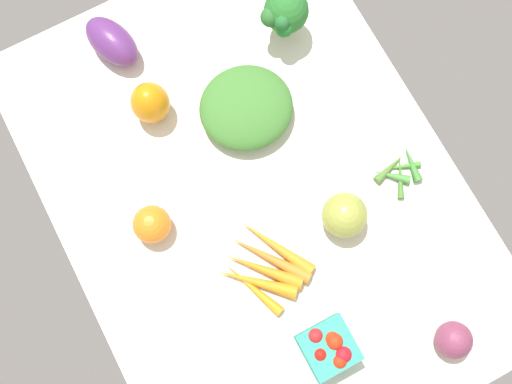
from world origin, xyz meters
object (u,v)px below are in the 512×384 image
leafy_greens_clump (246,107)px  heirloom_tomato_green (344,215)px  heirloom_tomato_orange (152,224)px  berry_basket (329,347)px  carrot_bunch (265,267)px  bell_pepper_orange (150,103)px  broccoli_head (285,12)px  okra_pile (398,170)px  red_onion_center (454,340)px  eggplant (112,42)px

leafy_greens_clump → heirloom_tomato_green: heirloom_tomato_green is taller
heirloom_tomato_orange → berry_basket: berry_basket is taller
carrot_bunch → bell_pepper_orange: bearing=7.2°
berry_basket → bell_pepper_orange: 57.66cm
bell_pepper_orange → broccoli_head: bearing=-84.0°
broccoli_head → berry_basket: bearing=158.7°
okra_pile → red_onion_center: red_onion_center is taller
berry_basket → heirloom_tomato_orange: bearing=27.5°
leafy_greens_clump → heirloom_tomato_orange: 29.57cm
bell_pepper_orange → leafy_greens_clump: bearing=-119.0°
red_onion_center → berry_basket: (9.62, 20.83, 0.48)cm
broccoli_head → leafy_greens_clump: bearing=129.3°
eggplant → bell_pepper_orange: (-16.02, -1.11, 1.30)cm
eggplant → red_onion_center: eggplant is taller
heirloom_tomato_green → eggplant: size_ratio=0.67×
broccoli_head → carrot_bunch: bearing=147.3°
leafy_greens_clump → heirloom_tomato_orange: (-12.45, 26.81, 0.39)cm
red_onion_center → berry_basket: bearing=65.2°
okra_pile → leafy_greens_clump: bearing=40.0°
broccoli_head → bell_pepper_orange: bearing=96.0°
heirloom_tomato_orange → berry_basket: 40.03cm
leafy_greens_clump → okra_pile: 32.69cm
leafy_greens_clump → berry_basket: berry_basket is taller
okra_pile → broccoli_head: (37.42, 5.72, 7.24)cm
heirloom_tomato_orange → bell_pepper_orange: size_ratio=0.73×
okra_pile → bell_pepper_orange: bell_pepper_orange is taller
heirloom_tomato_orange → red_onion_center: 59.85cm
berry_basket → broccoli_head: (60.41, -23.56, 4.19)cm
berry_basket → bell_pepper_orange: bell_pepper_orange is taller
berry_basket → bell_pepper_orange: bearing=8.1°
leafy_greens_clump → bell_pepper_orange: size_ratio=1.87×
leafy_greens_clump → red_onion_center: (-57.57, -12.51, 0.12)cm
leafy_greens_clump → bell_pepper_orange: bell_pepper_orange is taller
eggplant → heirloom_tomato_orange: bearing=146.9°
heirloom_tomato_orange → heirloom_tomato_green: (-15.72, -33.00, 0.68)cm
bell_pepper_orange → broccoli_head: 32.00cm
okra_pile → berry_basket: size_ratio=1.10×
carrot_bunch → eggplant: eggplant is taller
heirloom_tomato_green → broccoli_head: (40.62, -9.05, 3.73)cm
eggplant → berry_basket: bearing=168.0°
leafy_greens_clump → broccoli_head: bearing=-50.7°
heirloom_tomato_green → okra_pile: bearing=-77.7°
red_onion_center → berry_basket: berry_basket is taller
heirloom_tomato_orange → eggplant: (37.59, -9.26, 0.04)cm
okra_pile → broccoli_head: 38.54cm
heirloom_tomato_orange → okra_pile: 49.46cm
eggplant → broccoli_head: 35.43cm
carrot_bunch → berry_basket: size_ratio=2.19×
carrot_bunch → red_onion_center: (-28.20, -24.08, 2.08)cm
heirloom_tomato_orange → bell_pepper_orange: bearing=-25.7°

